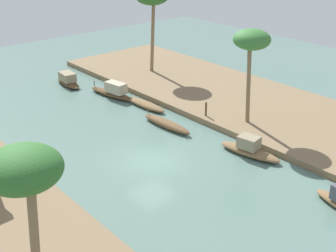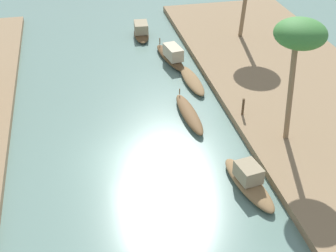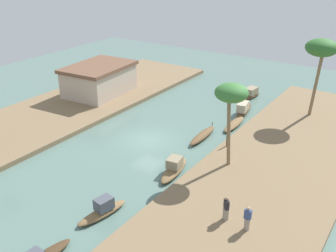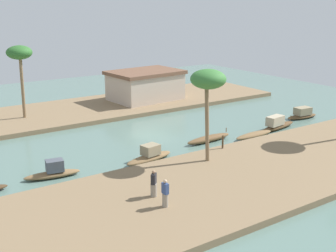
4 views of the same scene
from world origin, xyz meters
name	(u,v)px [view 3 (image 3 of 4)]	position (x,y,z in m)	size (l,w,h in m)	color
river_water	(148,140)	(0.00, 0.00, 0.00)	(66.57, 66.57, 0.00)	slate
riverbank_left	(270,176)	(0.00, -11.67, 0.22)	(43.23, 10.82, 0.43)	#846B4C
riverbank_right	(60,111)	(0.00, 11.67, 0.22)	(43.23, 10.82, 0.43)	#846B4C
sampan_open_hull	(174,168)	(-3.47, -5.12, 0.43)	(4.33, 1.81, 1.26)	brown
sampan_midstream	(203,136)	(3.18, -3.94, 0.27)	(4.66, 1.08, 0.88)	brown
sampan_upstream_small	(103,210)	(-10.58, -4.16, 0.42)	(3.89, 1.58, 1.24)	brown
sampan_downstream_large	(243,109)	(10.83, -4.59, 0.50)	(4.92, 1.73, 1.34)	brown
sampan_foreground	(251,94)	(16.02, -3.25, 0.45)	(3.81, 1.49, 1.15)	brown
sampan_with_red_awning	(234,124)	(7.28, -5.21, 0.23)	(4.35, 1.17, 0.46)	brown
person_on_near_bank	(226,210)	(-6.95, -11.28, 1.14)	(0.55, 0.55, 1.65)	gray
person_by_mooring	(247,219)	(-7.14, -12.78, 1.17)	(0.35, 0.43, 1.64)	gray
mooring_post	(227,141)	(2.19, -6.87, 0.96)	(0.14, 0.14, 1.05)	#4C3823
palm_tree_left_near	(231,95)	(-0.51, -8.19, 6.23)	(2.51, 2.51, 6.65)	#7F6647
palm_tree_left_far	(322,49)	(13.43, -10.95, 7.27)	(3.11, 3.11, 7.83)	#7F6647
riverside_building	(99,79)	(6.29, 11.70, 2.15)	(8.55, 6.43, 3.39)	#C6B29E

